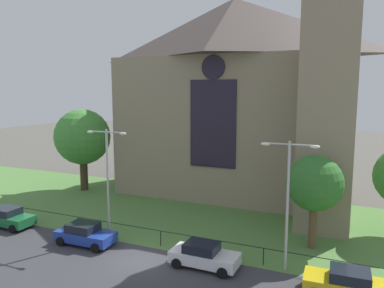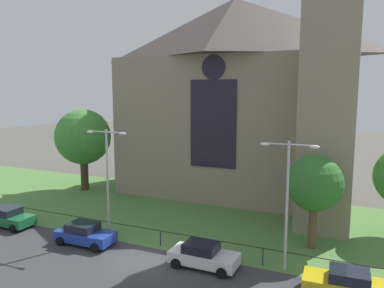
% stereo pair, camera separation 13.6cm
% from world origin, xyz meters
% --- Properties ---
extents(ground, '(160.00, 160.00, 0.00)m').
position_xyz_m(ground, '(0.00, 10.00, 0.00)').
color(ground, '#56544C').
extents(road_asphalt, '(120.00, 8.00, 0.01)m').
position_xyz_m(road_asphalt, '(0.00, -2.00, 0.00)').
color(road_asphalt, '#38383D').
rests_on(road_asphalt, ground).
extents(grass_verge, '(120.00, 20.00, 0.01)m').
position_xyz_m(grass_verge, '(0.00, 8.00, 0.00)').
color(grass_verge, '#517F3D').
rests_on(grass_verge, ground).
extents(church_building, '(23.20, 16.20, 26.00)m').
position_xyz_m(church_building, '(0.83, 18.08, 10.27)').
color(church_building, gray).
rests_on(church_building, ground).
extents(iron_railing, '(28.90, 0.07, 1.13)m').
position_xyz_m(iron_railing, '(0.05, 2.50, 0.97)').
color(iron_railing, black).
rests_on(iron_railing, ground).
extents(tree_right_near, '(3.81, 3.81, 6.47)m').
position_xyz_m(tree_right_near, '(9.72, 6.49, 4.52)').
color(tree_right_near, brown).
rests_on(tree_right_near, ground).
extents(tree_left_far, '(5.91, 5.91, 8.77)m').
position_xyz_m(tree_left_far, '(-14.72, 12.44, 5.77)').
color(tree_left_far, '#423021').
rests_on(tree_left_far, ground).
extents(streetlamp_near, '(3.37, 0.26, 8.02)m').
position_xyz_m(streetlamp_near, '(-4.18, 2.40, 5.12)').
color(streetlamp_near, '#B2B2B7').
rests_on(streetlamp_near, ground).
extents(streetlamp_far, '(3.37, 0.26, 7.87)m').
position_xyz_m(streetlamp_far, '(8.62, 2.40, 5.04)').
color(streetlamp_far, '#B2B2B7').
rests_on(streetlamp_far, ground).
extents(parked_car_green, '(4.20, 2.02, 1.51)m').
position_xyz_m(parked_car_green, '(-12.93, 1.02, 0.74)').
color(parked_car_green, '#196033').
rests_on(parked_car_green, ground).
extents(parked_car_blue, '(4.24, 2.10, 1.51)m').
position_xyz_m(parked_car_blue, '(-4.98, 0.65, 0.74)').
color(parked_car_blue, '#1E3899').
rests_on(parked_car_blue, ground).
extents(parked_car_white, '(4.21, 2.05, 1.51)m').
position_xyz_m(parked_car_white, '(3.97, 0.83, 0.74)').
color(parked_car_white, silver).
rests_on(parked_car_white, ground).
extents(parked_car_yellow, '(4.26, 2.15, 1.51)m').
position_xyz_m(parked_car_yellow, '(12.07, 0.67, 0.74)').
color(parked_car_yellow, gold).
rests_on(parked_car_yellow, ground).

